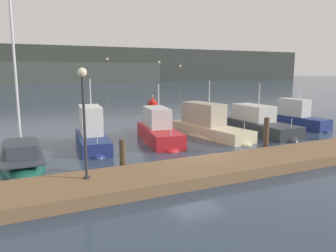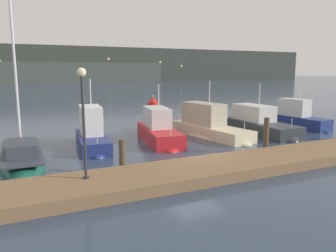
% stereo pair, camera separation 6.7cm
% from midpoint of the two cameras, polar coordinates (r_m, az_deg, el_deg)
% --- Properties ---
extents(ground_plane, '(400.00, 400.00, 0.00)m').
position_cam_midpoint_polar(ground_plane, '(16.38, 4.65, -5.76)').
color(ground_plane, '#2D3D51').
extents(dock, '(32.64, 2.80, 0.45)m').
position_cam_midpoint_polar(dock, '(14.39, 9.40, -7.13)').
color(dock, brown).
rests_on(dock, ground).
extents(mooring_pile_1, '(0.28, 0.28, 1.49)m').
position_cam_midpoint_polar(mooring_pile_1, '(14.03, -7.81, -5.33)').
color(mooring_pile_1, '#4C3D2D').
rests_on(mooring_pile_1, ground).
extents(mooring_pile_2, '(0.28, 0.28, 1.93)m').
position_cam_midpoint_polar(mooring_pile_2, '(17.84, 16.81, -1.68)').
color(mooring_pile_2, '#4C3D2D').
rests_on(mooring_pile_2, ground).
extents(sailboat_berth_2, '(2.03, 6.76, 8.71)m').
position_cam_midpoint_polar(sailboat_berth_2, '(16.96, -23.93, -5.65)').
color(sailboat_berth_2, '#195647').
rests_on(sailboat_berth_2, ground).
extents(motorboat_berth_3, '(2.20, 5.42, 4.38)m').
position_cam_midpoint_polar(motorboat_berth_3, '(19.13, -12.97, -2.30)').
color(motorboat_berth_3, navy).
rests_on(motorboat_berth_3, ground).
extents(motorboat_berth_4, '(2.78, 6.21, 4.03)m').
position_cam_midpoint_polar(motorboat_berth_4, '(20.23, -1.51, -1.55)').
color(motorboat_berth_4, red).
rests_on(motorboat_berth_4, ground).
extents(motorboat_berth_5, '(3.07, 7.41, 4.18)m').
position_cam_midpoint_polar(motorboat_berth_5, '(22.09, 7.17, -0.64)').
color(motorboat_berth_5, beige).
rests_on(motorboat_berth_5, ground).
extents(motorboat_berth_6, '(2.34, 6.96, 4.14)m').
position_cam_midpoint_polar(motorboat_berth_6, '(23.84, 15.54, -0.44)').
color(motorboat_berth_6, '#2D3338').
rests_on(motorboat_berth_6, ground).
extents(motorboat_berth_7, '(1.95, 5.36, 3.80)m').
position_cam_midpoint_polar(motorboat_berth_7, '(27.11, 21.76, 0.70)').
color(motorboat_berth_7, navy).
rests_on(motorboat_berth_7, ground).
extents(channel_buoy, '(1.43, 1.43, 1.84)m').
position_cam_midpoint_polar(channel_buoy, '(33.49, -2.55, 3.38)').
color(channel_buoy, red).
rests_on(channel_buoy, ground).
extents(dock_lamppost, '(0.32, 0.32, 4.00)m').
position_cam_midpoint_polar(dock_lamppost, '(11.94, -14.43, 3.46)').
color(dock_lamppost, '#2D2D33').
rests_on(dock_lamppost, dock).
extents(hillside_backdrop, '(240.00, 23.00, 13.00)m').
position_cam_midpoint_polar(hillside_backdrop, '(128.89, -24.18, 9.61)').
color(hillside_backdrop, '#333833').
rests_on(hillside_backdrop, ground).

